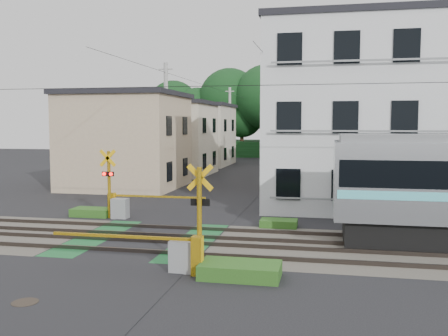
% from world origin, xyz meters
% --- Properties ---
extents(ground, '(120.00, 120.00, 0.00)m').
position_xyz_m(ground, '(0.00, 0.00, 0.00)').
color(ground, black).
extents(track_bed, '(120.00, 120.00, 0.14)m').
position_xyz_m(track_bed, '(0.00, 0.00, 0.04)').
color(track_bed, '#47423A').
rests_on(track_bed, ground).
extents(crossing_signal_near, '(4.74, 0.65, 3.09)m').
position_xyz_m(crossing_signal_near, '(2.59, -3.65, 0.71)').
color(crossing_signal_near, '#F8B60D').
rests_on(crossing_signal_near, ground).
extents(crossing_signal_far, '(4.74, 0.65, 3.09)m').
position_xyz_m(crossing_signal_far, '(-2.59, 3.65, 0.71)').
color(crossing_signal_far, '#F8B60D').
rests_on(crossing_signal_far, ground).
extents(apartment_block, '(10.20, 8.36, 9.30)m').
position_xyz_m(apartment_block, '(8.50, 9.49, 4.66)').
color(apartment_block, silver).
rests_on(apartment_block, ground).
extents(houses_row, '(22.07, 31.35, 6.80)m').
position_xyz_m(houses_row, '(0.25, 25.92, 3.24)').
color(houses_row, tan).
rests_on(houses_row, ground).
extents(tree_hill, '(40.00, 12.68, 11.82)m').
position_xyz_m(tree_hill, '(-0.68, 48.31, 5.47)').
color(tree_hill, '#123817').
rests_on(tree_hill, ground).
extents(catenary, '(60.00, 5.04, 7.00)m').
position_xyz_m(catenary, '(6.00, 0.03, 3.70)').
color(catenary, '#2D2D33').
rests_on(catenary, ground).
extents(utility_poles, '(7.90, 42.00, 8.00)m').
position_xyz_m(utility_poles, '(-1.05, 23.01, 4.08)').
color(utility_poles, '#A5A5A0').
rests_on(utility_poles, ground).
extents(pedestrian, '(0.69, 0.53, 1.69)m').
position_xyz_m(pedestrian, '(1.08, 34.79, 0.84)').
color(pedestrian, black).
rests_on(pedestrian, ground).
extents(manhole_cover, '(0.62, 0.62, 0.02)m').
position_xyz_m(manhole_cover, '(-0.43, -6.75, 0.01)').
color(manhole_cover, '#2D261E').
rests_on(manhole_cover, ground).
extents(weed_patches, '(10.25, 8.80, 0.40)m').
position_xyz_m(weed_patches, '(1.76, -0.09, 0.18)').
color(weed_patches, '#2D5E1E').
rests_on(weed_patches, ground).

